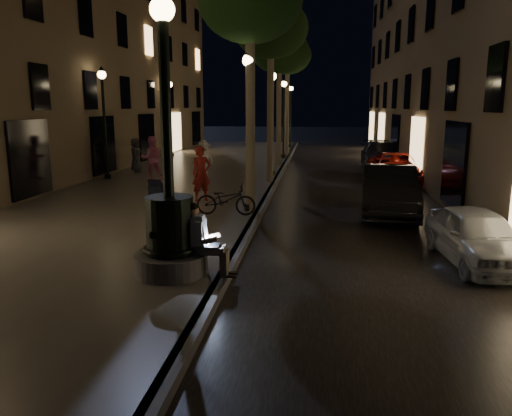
# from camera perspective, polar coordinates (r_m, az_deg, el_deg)

# --- Properties ---
(ground) EXTENTS (120.00, 120.00, 0.00)m
(ground) POSITION_cam_1_polar(r_m,az_deg,el_deg) (22.22, 2.36, 2.91)
(ground) COLOR black
(ground) RESTS_ON ground
(cobble_lane) EXTENTS (6.00, 45.00, 0.02)m
(cobble_lane) POSITION_cam_1_polar(r_m,az_deg,el_deg) (22.19, 10.12, 2.75)
(cobble_lane) COLOR black
(cobble_lane) RESTS_ON ground
(promenade) EXTENTS (8.00, 45.00, 0.20)m
(promenade) POSITION_cam_1_polar(r_m,az_deg,el_deg) (22.86, -7.70, 3.31)
(promenade) COLOR slate
(promenade) RESTS_ON ground
(curb_strip) EXTENTS (0.25, 45.00, 0.20)m
(curb_strip) POSITION_cam_1_polar(r_m,az_deg,el_deg) (22.21, 2.36, 3.16)
(curb_strip) COLOR #59595B
(curb_strip) RESTS_ON ground
(building_right) EXTENTS (8.00, 36.00, 15.00)m
(building_right) POSITION_cam_1_polar(r_m,az_deg,el_deg) (26.57, 26.55, 19.42)
(building_right) COLOR #756649
(building_right) RESTS_ON ground
(building_left) EXTENTS (8.00, 36.00, 15.00)m
(building_left) POSITION_cam_1_polar(r_m,az_deg,el_deg) (28.72, -23.07, 19.02)
(building_left) COLOR #756649
(building_left) RESTS_ON ground
(fountain_lamppost) EXTENTS (1.40, 1.40, 5.21)m
(fountain_lamppost) POSITION_cam_1_polar(r_m,az_deg,el_deg) (9.55, -9.82, -1.58)
(fountain_lamppost) COLOR #59595B
(fountain_lamppost) RESTS_ON promenade
(seated_man_laptop) EXTENTS (1.03, 0.35, 1.40)m
(seated_man_laptop) POSITION_cam_1_polar(r_m,az_deg,el_deg) (9.46, -6.20, -3.33)
(seated_man_laptop) COLOR tan
(seated_man_laptop) RESTS_ON promenade
(tree_near) EXTENTS (3.00, 3.00, 7.30)m
(tree_near) POSITION_cam_1_polar(r_m,az_deg,el_deg) (15.30, -0.68, 22.44)
(tree_near) COLOR #6B604C
(tree_near) RESTS_ON promenade
(tree_second) EXTENTS (3.00, 3.00, 7.40)m
(tree_second) POSITION_cam_1_polar(r_m,az_deg,el_deg) (21.19, 1.71, 19.67)
(tree_second) COLOR #6B604C
(tree_second) RESTS_ON promenade
(tree_third) EXTENTS (3.00, 3.00, 7.20)m
(tree_third) POSITION_cam_1_polar(r_m,az_deg,el_deg) (27.12, 2.69, 17.48)
(tree_third) COLOR #6B604C
(tree_third) RESTS_ON promenade
(tree_far) EXTENTS (3.00, 3.00, 7.50)m
(tree_far) POSITION_cam_1_polar(r_m,az_deg,el_deg) (33.10, 3.64, 16.92)
(tree_far) COLOR #6B604C
(tree_far) RESTS_ON promenade
(lamp_curb_a) EXTENTS (0.36, 0.36, 4.81)m
(lamp_curb_a) POSITION_cam_1_polar(r_m,az_deg,el_deg) (15.03, -0.85, 11.13)
(lamp_curb_a) COLOR black
(lamp_curb_a) RESTS_ON promenade
(lamp_curb_b) EXTENTS (0.36, 0.36, 4.81)m
(lamp_curb_b) POSITION_cam_1_polar(r_m,az_deg,el_deg) (22.99, 1.87, 11.30)
(lamp_curb_b) COLOR black
(lamp_curb_b) RESTS_ON promenade
(lamp_curb_c) EXTENTS (0.36, 0.36, 4.81)m
(lamp_curb_c) POSITION_cam_1_polar(r_m,az_deg,el_deg) (30.96, 3.19, 11.37)
(lamp_curb_c) COLOR black
(lamp_curb_c) RESTS_ON promenade
(lamp_curb_d) EXTENTS (0.36, 0.36, 4.81)m
(lamp_curb_d) POSITION_cam_1_polar(r_m,az_deg,el_deg) (38.95, 3.97, 11.41)
(lamp_curb_d) COLOR black
(lamp_curb_d) RESTS_ON promenade
(lamp_left_b) EXTENTS (0.36, 0.36, 4.81)m
(lamp_left_b) POSITION_cam_1_polar(r_m,az_deg,el_deg) (22.80, -17.01, 10.80)
(lamp_left_b) COLOR black
(lamp_left_b) RESTS_ON promenade
(lamp_left_c) EXTENTS (0.36, 0.36, 4.81)m
(lamp_left_c) POSITION_cam_1_polar(r_m,az_deg,el_deg) (32.21, -9.76, 11.23)
(lamp_left_c) COLOR black
(lamp_left_c) RESTS_ON promenade
(stroller) EXTENTS (0.49, 1.06, 1.08)m
(stroller) POSITION_cam_1_polar(r_m,az_deg,el_deg) (15.76, -10.99, 1.82)
(stroller) COLOR black
(stroller) RESTS_ON promenade
(car_front) EXTENTS (1.71, 3.68, 1.22)m
(car_front) POSITION_cam_1_polar(r_m,az_deg,el_deg) (11.74, 23.96, -2.96)
(car_front) COLOR #9B9FA2
(car_front) RESTS_ON ground
(car_second) EXTENTS (2.00, 4.74, 1.52)m
(car_second) POSITION_cam_1_polar(r_m,az_deg,el_deg) (16.08, 14.95, 1.91)
(car_second) COLOR black
(car_second) RESTS_ON ground
(car_third) EXTENTS (2.39, 4.85, 1.33)m
(car_third) POSITION_cam_1_polar(r_m,az_deg,el_deg) (22.80, 15.66, 4.39)
(car_third) COLOR maroon
(car_third) RESTS_ON ground
(car_rear) EXTENTS (2.33, 5.06, 1.43)m
(car_rear) POSITION_cam_1_polar(r_m,az_deg,el_deg) (28.31, 13.98, 5.91)
(car_rear) COLOR #313035
(car_rear) RESTS_ON ground
(pedestrian_red) EXTENTS (0.81, 0.76, 1.86)m
(pedestrian_red) POSITION_cam_1_polar(r_m,az_deg,el_deg) (16.82, -6.26, 3.92)
(pedestrian_red) COLOR red
(pedestrian_red) RESTS_ON promenade
(pedestrian_pink) EXTENTS (1.14, 1.04, 1.90)m
(pedestrian_pink) POSITION_cam_1_polar(r_m,az_deg,el_deg) (21.92, -11.84, 5.58)
(pedestrian_pink) COLOR pink
(pedestrian_pink) RESTS_ON promenade
(pedestrian_white) EXTENTS (1.20, 1.22, 1.68)m
(pedestrian_white) POSITION_cam_1_polar(r_m,az_deg,el_deg) (21.89, -6.00, 5.47)
(pedestrian_white) COLOR white
(pedestrian_white) RESTS_ON promenade
(pedestrian_blue) EXTENTS (0.47, 0.94, 1.56)m
(pedestrian_blue) POSITION_cam_1_polar(r_m,az_deg,el_deg) (22.31, -6.20, 5.42)
(pedestrian_blue) COLOR #234F80
(pedestrian_blue) RESTS_ON promenade
(pedestrian_dark) EXTENTS (0.67, 0.88, 1.62)m
(pedestrian_dark) POSITION_cam_1_polar(r_m,az_deg,el_deg) (25.07, -13.58, 5.91)
(pedestrian_dark) COLOR #323136
(pedestrian_dark) RESTS_ON promenade
(bicycle) EXTENTS (1.76, 0.64, 0.92)m
(bicycle) POSITION_cam_1_polar(r_m,az_deg,el_deg) (14.65, -3.45, 0.97)
(bicycle) COLOR black
(bicycle) RESTS_ON promenade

